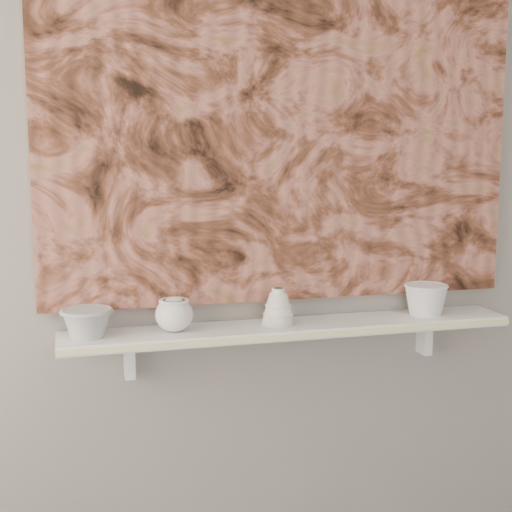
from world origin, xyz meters
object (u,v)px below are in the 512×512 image
object	(u,v)px
painting	(285,123)
bowl_grey	(87,322)
cup_cream	(174,315)
shelf	(291,328)
bowl_white	(426,299)
bell_vessel	(278,306)

from	to	relation	value
painting	bowl_grey	size ratio (longest dim) A/B	10.04
painting	cup_cream	size ratio (longest dim) A/B	13.57
painting	bowl_grey	xyz separation A→B (m)	(-0.61, -0.08, -0.57)
cup_cream	shelf	bearing A→B (deg)	0.00
painting	bowl_white	xyz separation A→B (m)	(0.45, -0.08, -0.56)
cup_cream	bell_vessel	xyz separation A→B (m)	(0.32, 0.00, 0.01)
shelf	painting	bearing A→B (deg)	90.00
painting	bowl_grey	distance (m)	0.84
painting	cup_cream	world-z (taller)	painting
bowl_grey	cup_cream	world-z (taller)	cup_cream
bowl_grey	cup_cream	bearing A→B (deg)	0.00
painting	cup_cream	bearing A→B (deg)	-167.47
shelf	bowl_white	size ratio (longest dim) A/B	9.93
painting	bell_vessel	distance (m)	0.56
cup_cream	bell_vessel	world-z (taller)	bell_vessel
cup_cream	bowl_grey	bearing A→B (deg)	180.00
bell_vessel	bowl_white	distance (m)	0.50
cup_cream	bowl_white	size ratio (longest dim) A/B	0.78
painting	bowl_white	bearing A→B (deg)	-10.05
painting	bowl_grey	world-z (taller)	painting
shelf	bowl_grey	distance (m)	0.61
bell_vessel	bowl_grey	bearing A→B (deg)	180.00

